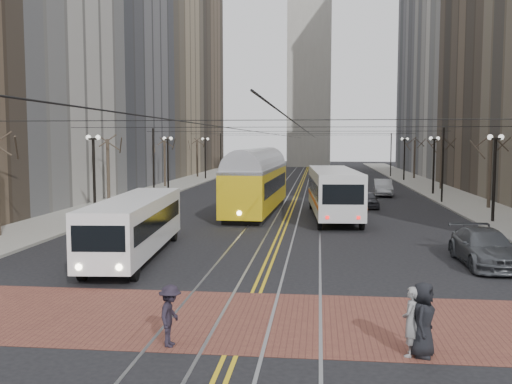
% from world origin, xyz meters
% --- Properties ---
extents(ground, '(260.00, 260.00, 0.00)m').
position_xyz_m(ground, '(0.00, 0.00, 0.00)').
color(ground, black).
rests_on(ground, ground).
extents(sidewalk_left, '(5.00, 140.00, 0.15)m').
position_xyz_m(sidewalk_left, '(-15.00, 45.00, 0.07)').
color(sidewalk_left, gray).
rests_on(sidewalk_left, ground).
extents(sidewalk_right, '(5.00, 140.00, 0.15)m').
position_xyz_m(sidewalk_right, '(15.00, 45.00, 0.07)').
color(sidewalk_right, gray).
rests_on(sidewalk_right, ground).
extents(crosswalk_band, '(25.00, 6.00, 0.01)m').
position_xyz_m(crosswalk_band, '(0.00, -4.00, 0.01)').
color(crosswalk_band, brown).
rests_on(crosswalk_band, ground).
extents(streetcar_rails, '(4.80, 130.00, 0.02)m').
position_xyz_m(streetcar_rails, '(0.00, 45.00, 0.00)').
color(streetcar_rails, gray).
rests_on(streetcar_rails, ground).
extents(centre_lines, '(0.42, 130.00, 0.01)m').
position_xyz_m(centre_lines, '(0.00, 45.00, 0.01)').
color(centre_lines, gold).
rests_on(centre_lines, ground).
extents(building_left_mid, '(16.00, 20.00, 34.00)m').
position_xyz_m(building_left_mid, '(-25.50, 46.00, 17.00)').
color(building_left_mid, slate).
rests_on(building_left_mid, ground).
extents(building_left_midfar, '(20.00, 20.00, 52.00)m').
position_xyz_m(building_left_midfar, '(-27.50, 66.00, 26.00)').
color(building_left_midfar, gray).
rests_on(building_left_midfar, ground).
extents(building_left_far, '(16.00, 20.00, 40.00)m').
position_xyz_m(building_left_far, '(-25.50, 86.00, 20.00)').
color(building_left_far, brown).
rests_on(building_left_far, ground).
extents(building_right_far, '(16.00, 20.00, 40.00)m').
position_xyz_m(building_right_far, '(25.50, 86.00, 20.00)').
color(building_right_far, slate).
rests_on(building_right_far, ground).
extents(lamp_posts, '(27.60, 57.20, 5.60)m').
position_xyz_m(lamp_posts, '(-0.00, 28.75, 2.80)').
color(lamp_posts, black).
rests_on(lamp_posts, ground).
extents(street_trees, '(31.68, 53.28, 5.60)m').
position_xyz_m(street_trees, '(0.00, 35.25, 2.80)').
color(street_trees, '#382D23').
rests_on(street_trees, ground).
extents(trolley_wires, '(25.96, 120.00, 6.60)m').
position_xyz_m(trolley_wires, '(0.00, 34.83, 3.77)').
color(trolley_wires, black).
rests_on(trolley_wires, ground).
extents(transit_bus, '(3.24, 11.43, 2.82)m').
position_xyz_m(transit_bus, '(-6.30, 4.61, 1.41)').
color(transit_bus, white).
rests_on(transit_bus, ground).
extents(streetcar, '(3.52, 15.97, 3.74)m').
position_xyz_m(streetcar, '(-2.50, 22.46, 1.87)').
color(streetcar, gold).
rests_on(streetcar, ground).
extents(rear_bus, '(3.69, 13.36, 3.45)m').
position_xyz_m(rear_bus, '(3.24, 19.52, 1.72)').
color(rear_bus, silver).
rests_on(rear_bus, ground).
extents(cargo_van, '(2.52, 5.79, 2.51)m').
position_xyz_m(cargo_van, '(4.00, 18.58, 1.25)').
color(cargo_van, '#BEBEBE').
rests_on(cargo_van, ground).
extents(sedan_grey, '(1.68, 3.93, 1.32)m').
position_xyz_m(sedan_grey, '(6.21, 26.10, 0.66)').
color(sedan_grey, '#42444A').
rests_on(sedan_grey, ground).
extents(sedan_silver, '(1.98, 5.03, 1.63)m').
position_xyz_m(sedan_silver, '(8.56, 36.54, 0.81)').
color(sedan_silver, '#96989D').
rests_on(sedan_silver, ground).
extents(sedan_parked, '(2.32, 5.48, 1.58)m').
position_xyz_m(sedan_parked, '(9.50, 4.75, 0.79)').
color(sedan_parked, '#404348').
rests_on(sedan_parked, ground).
extents(pedestrian_a, '(0.90, 1.09, 1.91)m').
position_xyz_m(pedestrian_a, '(4.86, -6.50, 0.97)').
color(pedestrian_a, black).
rests_on(pedestrian_a, crosswalk_band).
extents(pedestrian_b, '(0.65, 0.77, 1.79)m').
position_xyz_m(pedestrian_b, '(4.57, -6.50, 0.91)').
color(pedestrian_b, gray).
rests_on(pedestrian_b, crosswalk_band).
extents(pedestrian_d, '(0.63, 1.08, 1.66)m').
position_xyz_m(pedestrian_d, '(-1.69, -6.50, 0.84)').
color(pedestrian_d, black).
rests_on(pedestrian_d, crosswalk_band).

